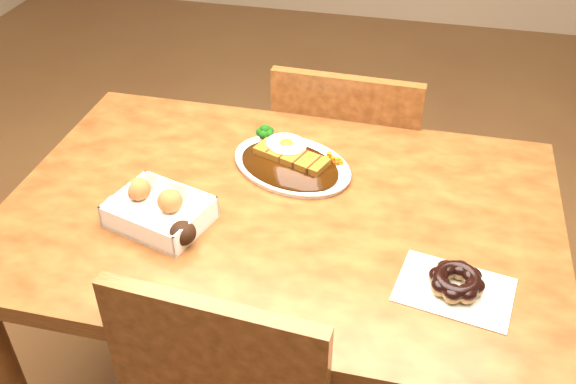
% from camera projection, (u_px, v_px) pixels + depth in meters
% --- Properties ---
extents(table, '(1.20, 0.80, 0.75)m').
position_uv_depth(table, '(280.00, 241.00, 1.46)').
color(table, '#44220D').
rests_on(table, ground).
extents(chair_far, '(0.43, 0.43, 0.87)m').
position_uv_depth(chair_far, '(348.00, 175.00, 1.96)').
color(chair_far, '#44220D').
rests_on(chair_far, ground).
extents(katsu_curry_plate, '(0.36, 0.31, 0.06)m').
position_uv_depth(katsu_curry_plate, '(291.00, 161.00, 1.51)').
color(katsu_curry_plate, white).
rests_on(katsu_curry_plate, table).
extents(donut_box, '(0.24, 0.20, 0.06)m').
position_uv_depth(donut_box, '(157.00, 211.00, 1.34)').
color(donut_box, white).
rests_on(donut_box, table).
extents(pon_de_ring, '(0.23, 0.18, 0.04)m').
position_uv_depth(pon_de_ring, '(456.00, 282.00, 1.18)').
color(pon_de_ring, silver).
rests_on(pon_de_ring, table).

